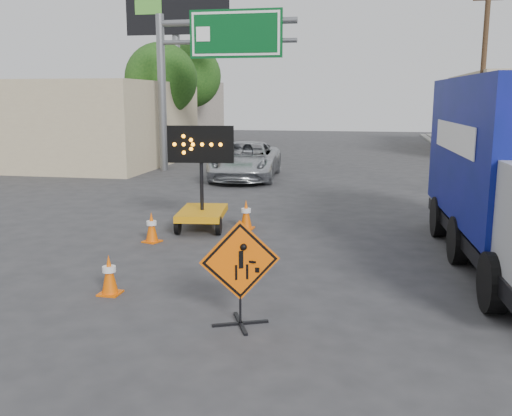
% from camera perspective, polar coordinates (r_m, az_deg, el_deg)
% --- Properties ---
extents(ground, '(100.00, 100.00, 0.00)m').
position_cam_1_polar(ground, '(7.69, -9.52, -14.35)').
color(ground, '#2D2D30').
rests_on(ground, ground).
extents(curb_right, '(0.40, 60.00, 0.12)m').
position_cam_1_polar(curb_right, '(22.22, 23.07, 1.83)').
color(curb_right, gray).
rests_on(curb_right, ground).
extents(storefront_left_near, '(14.00, 10.00, 4.00)m').
position_cam_1_polar(storefront_left_near, '(31.24, -21.13, 7.97)').
color(storefront_left_near, tan).
rests_on(storefront_left_near, ground).
extents(storefront_left_far, '(12.00, 10.00, 4.40)m').
position_cam_1_polar(storefront_left_far, '(44.13, -12.54, 9.39)').
color(storefront_left_far, '#AB9B8E').
rests_on(storefront_left_far, ground).
extents(highway_gantry, '(6.18, 0.38, 6.90)m').
position_cam_1_polar(highway_gantry, '(25.47, -5.02, 15.04)').
color(highway_gantry, slate).
rests_on(highway_gantry, ground).
extents(billboard, '(6.10, 0.54, 9.85)m').
position_cam_1_polar(billboard, '(34.37, -7.87, 17.76)').
color(billboard, slate).
rests_on(billboard, ground).
extents(utility_pole_far, '(1.80, 0.26, 9.00)m').
position_cam_1_polar(utility_pole_far, '(31.01, 21.77, 12.89)').
color(utility_pole_far, '#4B3420').
rests_on(utility_pole_far, ground).
extents(tree_left_near, '(3.71, 3.71, 6.03)m').
position_cam_1_polar(tree_left_near, '(30.38, -9.47, 12.57)').
color(tree_left_near, '#4B3420').
rests_on(tree_left_near, ground).
extents(tree_left_far, '(4.10, 4.10, 6.66)m').
position_cam_1_polar(tree_left_far, '(38.28, -6.67, 12.95)').
color(tree_left_far, '#4B3420').
rests_on(tree_left_far, ground).
extents(construction_sign, '(1.09, 0.79, 1.57)m').
position_cam_1_polar(construction_sign, '(8.24, -1.60, -6.25)').
color(construction_sign, black).
rests_on(construction_sign, ground).
extents(arrow_board, '(1.64, 1.94, 2.59)m').
position_cam_1_polar(arrow_board, '(14.38, -5.42, 0.22)').
color(arrow_board, orange).
rests_on(arrow_board, ground).
extents(pickup_truck, '(2.84, 5.54, 1.50)m').
position_cam_1_polar(pickup_truck, '(23.19, -1.01, 4.78)').
color(pickup_truck, '#BABDC2').
rests_on(pickup_truck, ground).
extents(cone_a, '(0.36, 0.36, 0.69)m').
position_cam_1_polar(cone_a, '(9.96, -14.46, -6.45)').
color(cone_a, '#E65804').
rests_on(cone_a, ground).
extents(cone_b, '(0.45, 0.45, 0.70)m').
position_cam_1_polar(cone_b, '(13.27, -10.40, -1.88)').
color(cone_b, '#E65804').
rests_on(cone_b, ground).
extents(cone_c, '(0.40, 0.40, 0.75)m').
position_cam_1_polar(cone_c, '(14.35, -1.00, -0.64)').
color(cone_c, '#E65804').
rests_on(cone_c, ground).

